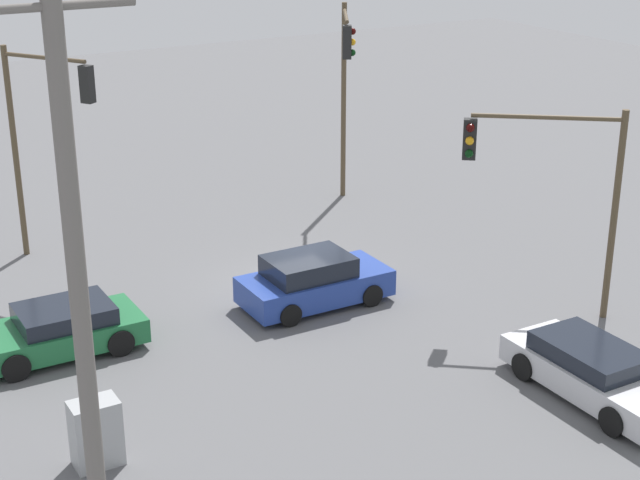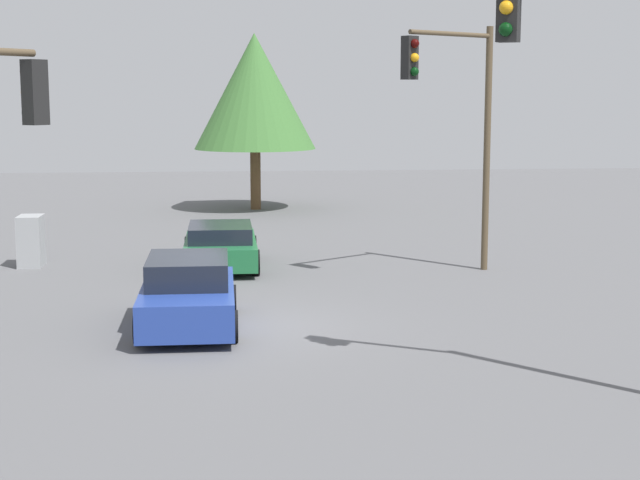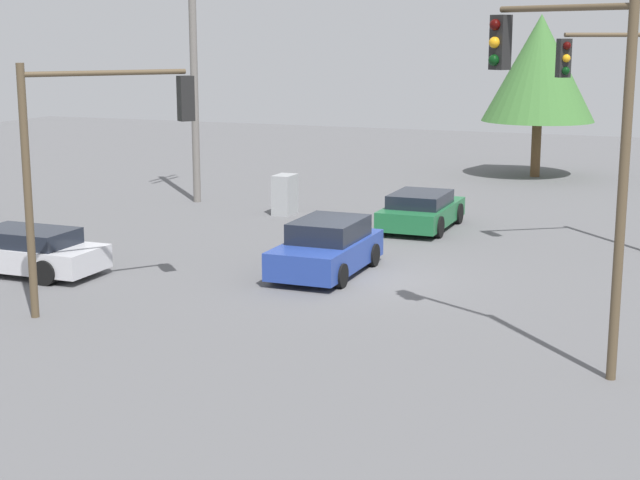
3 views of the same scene
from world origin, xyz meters
The scene contains 7 objects.
ground_plane centered at (0.00, 0.00, 0.00)m, with size 80.00×80.00×0.00m, color #5B5B5E.
sedan_green centered at (-6.92, -0.50, 0.60)m, with size 4.09×2.03×1.22m.
sedan_blue centered at (-0.10, -1.14, 0.68)m, with size 4.08×1.97×1.43m.
traffic_signal_main centered at (-5.29, 5.64, 4.37)m, with size 1.97×2.74×6.46m.
traffic_signal_aux centered at (5.05, 5.71, 4.67)m, with size 1.76×2.87×6.94m.
electrical_cabinet centered at (-7.67, -5.69, 0.70)m, with size 0.96×0.64×1.41m, color #9EA0A3.
tree_left centered at (-20.41, 0.92, 4.78)m, with size 4.93×4.93×7.11m.
Camera 2 is at (19.59, -0.39, 4.75)m, focal length 55.00 mm.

